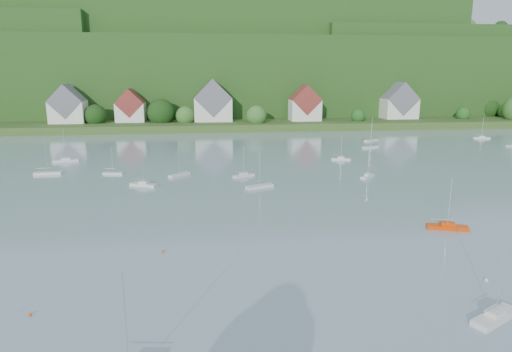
% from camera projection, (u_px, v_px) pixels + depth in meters
% --- Properties ---
extents(far_shore_strip, '(600.00, 60.00, 3.00)m').
position_uv_depth(far_shore_strip, '(202.00, 122.00, 204.14)').
color(far_shore_strip, '#314D1D').
rests_on(far_shore_strip, ground).
extents(forested_ridge, '(620.00, 181.22, 69.89)m').
position_uv_depth(forested_ridge, '(202.00, 74.00, 265.79)').
color(forested_ridge, '#1D4315').
rests_on(forested_ridge, ground).
extents(village_building_0, '(14.00, 10.40, 16.00)m').
position_uv_depth(village_building_0, '(68.00, 107.00, 183.64)').
color(village_building_0, silver).
rests_on(village_building_0, far_shore_strip).
extents(village_building_1, '(12.00, 9.36, 14.00)m').
position_uv_depth(village_building_1, '(131.00, 108.00, 188.53)').
color(village_building_1, silver).
rests_on(village_building_1, far_shore_strip).
extents(village_building_2, '(16.00, 11.44, 18.00)m').
position_uv_depth(village_building_2, '(213.00, 104.00, 191.11)').
color(village_building_2, silver).
rests_on(village_building_2, far_shore_strip).
extents(village_building_3, '(13.00, 10.40, 15.50)m').
position_uv_depth(village_building_3, '(305.00, 106.00, 193.81)').
color(village_building_3, silver).
rests_on(village_building_3, far_shore_strip).
extents(village_building_4, '(15.00, 10.40, 16.50)m').
position_uv_depth(village_building_4, '(399.00, 104.00, 202.66)').
color(village_building_4, silver).
rests_on(village_building_4, far_shore_strip).
extents(near_sailboat_3, '(6.01, 4.25, 8.00)m').
position_uv_depth(near_sailboat_3, '(495.00, 316.00, 41.93)').
color(near_sailboat_3, silver).
rests_on(near_sailboat_3, ground).
extents(near_sailboat_5, '(6.12, 3.26, 7.95)m').
position_uv_depth(near_sailboat_5, '(447.00, 226.00, 66.64)').
color(near_sailboat_5, '#DE3A04').
rests_on(near_sailboat_5, ground).
extents(mooring_buoy_0, '(0.39, 0.39, 0.39)m').
position_uv_depth(mooring_buoy_0, '(30.00, 316.00, 42.75)').
color(mooring_buoy_0, '#CF5B1C').
rests_on(mooring_buoy_0, ground).
extents(mooring_buoy_3, '(0.41, 0.41, 0.41)m').
position_uv_depth(mooring_buoy_3, '(162.00, 252.00, 58.00)').
color(mooring_buoy_3, '#CF5B1C').
rests_on(mooring_buoy_3, ground).
extents(mooring_buoy_4, '(0.47, 0.47, 0.47)m').
position_uv_depth(mooring_buoy_4, '(486.00, 281.00, 49.87)').
color(mooring_buoy_4, silver).
rests_on(mooring_buoy_4, ground).
extents(far_sailboat_cluster, '(193.13, 66.96, 8.71)m').
position_uv_depth(far_sailboat_cluster, '(217.00, 158.00, 121.16)').
color(far_sailboat_cluster, silver).
rests_on(far_sailboat_cluster, ground).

